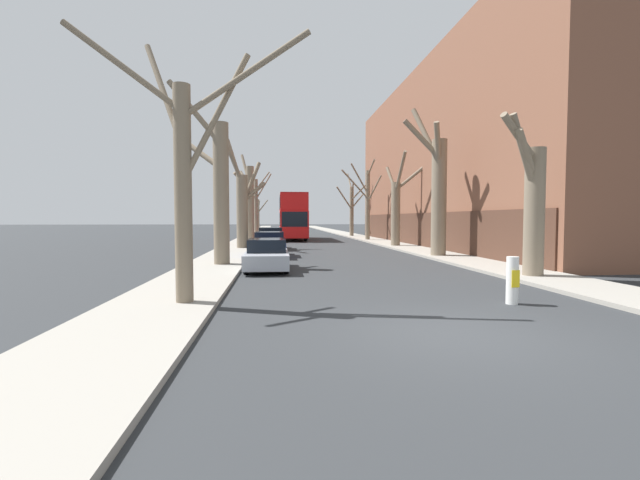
{
  "coord_description": "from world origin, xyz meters",
  "views": [
    {
      "loc": [
        -3.22,
        -7.41,
        2.1
      ],
      "look_at": [
        0.62,
        30.15,
        0.2
      ],
      "focal_mm": 24.0,
      "sensor_mm": 36.0,
      "label": 1
    }
  ],
  "objects_px": {
    "street_tree_left_1": "(219,187)",
    "street_tree_left_3": "(250,200)",
    "street_tree_right_2": "(397,207)",
    "traffic_bollard": "(512,280)",
    "parked_car_0": "(267,255)",
    "parked_car_2": "(271,239)",
    "street_tree_left_0": "(185,171)",
    "street_tree_right_3": "(367,201)",
    "double_decker_bus": "(292,214)",
    "street_tree_left_4": "(256,204)",
    "street_tree_right_1": "(437,190)",
    "parked_car_1": "(269,245)",
    "street_tree_left_5": "(257,214)",
    "street_tree_right_0": "(533,204)",
    "street_tree_left_2": "(242,203)",
    "street_tree_right_4": "(352,207)"
  },
  "relations": [
    {
      "from": "street_tree_left_5",
      "to": "street_tree_right_4",
      "type": "bearing_deg",
      "value": -38.85
    },
    {
      "from": "street_tree_left_3",
      "to": "street_tree_left_5",
      "type": "height_order",
      "value": "street_tree_left_3"
    },
    {
      "from": "street_tree_left_4",
      "to": "parked_car_1",
      "type": "bearing_deg",
      "value": -85.64
    },
    {
      "from": "parked_car_1",
      "to": "street_tree_left_1",
      "type": "bearing_deg",
      "value": -113.95
    },
    {
      "from": "street_tree_left_3",
      "to": "parked_car_2",
      "type": "bearing_deg",
      "value": -78.09
    },
    {
      "from": "parked_car_0",
      "to": "parked_car_2",
      "type": "xyz_separation_m",
      "value": [
        -0.0,
        11.88,
        0.09
      ]
    },
    {
      "from": "street_tree_left_5",
      "to": "street_tree_right_2",
      "type": "xyz_separation_m",
      "value": [
        11.38,
        -26.95,
        0.23
      ]
    },
    {
      "from": "street_tree_left_1",
      "to": "street_tree_right_2",
      "type": "xyz_separation_m",
      "value": [
        11.31,
        11.73,
        -0.5
      ]
    },
    {
      "from": "street_tree_left_1",
      "to": "parked_car_1",
      "type": "relative_size",
      "value": 1.9
    },
    {
      "from": "street_tree_left_4",
      "to": "double_decker_bus",
      "type": "xyz_separation_m",
      "value": [
        3.82,
        -5.1,
        -1.15
      ]
    },
    {
      "from": "street_tree_left_1",
      "to": "street_tree_right_3",
      "type": "bearing_deg",
      "value": 62.22
    },
    {
      "from": "street_tree_right_4",
      "to": "traffic_bollard",
      "type": "distance_m",
      "value": 38.98
    },
    {
      "from": "street_tree_right_3",
      "to": "parked_car_2",
      "type": "height_order",
      "value": "street_tree_right_3"
    },
    {
      "from": "street_tree_left_1",
      "to": "street_tree_right_1",
      "type": "bearing_deg",
      "value": 16.77
    },
    {
      "from": "street_tree_right_0",
      "to": "parked_car_1",
      "type": "height_order",
      "value": "street_tree_right_0"
    },
    {
      "from": "street_tree_right_2",
      "to": "street_tree_right_3",
      "type": "height_order",
      "value": "street_tree_right_3"
    },
    {
      "from": "street_tree_right_0",
      "to": "parked_car_1",
      "type": "xyz_separation_m",
      "value": [
        -9.18,
        9.7,
        -1.96
      ]
    },
    {
      "from": "street_tree_left_1",
      "to": "street_tree_left_3",
      "type": "height_order",
      "value": "street_tree_left_3"
    },
    {
      "from": "street_tree_right_3",
      "to": "double_decker_bus",
      "type": "height_order",
      "value": "street_tree_right_3"
    },
    {
      "from": "street_tree_left_4",
      "to": "street_tree_right_3",
      "type": "relative_size",
      "value": 0.97
    },
    {
      "from": "street_tree_left_3",
      "to": "street_tree_right_0",
      "type": "distance_m",
      "value": 27.3
    },
    {
      "from": "street_tree_right_0",
      "to": "parked_car_2",
      "type": "relative_size",
      "value": 1.32
    },
    {
      "from": "street_tree_left_0",
      "to": "parked_car_1",
      "type": "distance_m",
      "value": 13.63
    },
    {
      "from": "street_tree_left_0",
      "to": "street_tree_left_1",
      "type": "relative_size",
      "value": 0.83
    },
    {
      "from": "street_tree_left_0",
      "to": "street_tree_right_1",
      "type": "xyz_separation_m",
      "value": [
        10.76,
        11.94,
        0.43
      ]
    },
    {
      "from": "street_tree_right_2",
      "to": "traffic_bollard",
      "type": "height_order",
      "value": "street_tree_right_2"
    },
    {
      "from": "street_tree_left_3",
      "to": "street_tree_right_0",
      "type": "bearing_deg",
      "value": -65.8
    },
    {
      "from": "street_tree_right_4",
      "to": "street_tree_right_1",
      "type": "bearing_deg",
      "value": -90.07
    },
    {
      "from": "street_tree_left_4",
      "to": "street_tree_left_5",
      "type": "relative_size",
      "value": 1.32
    },
    {
      "from": "street_tree_left_0",
      "to": "street_tree_right_0",
      "type": "relative_size",
      "value": 1.19
    },
    {
      "from": "street_tree_left_5",
      "to": "parked_car_1",
      "type": "bearing_deg",
      "value": -86.39
    },
    {
      "from": "street_tree_left_0",
      "to": "street_tree_right_2",
      "type": "xyz_separation_m",
      "value": [
        10.98,
        20.33,
        -0.25
      ]
    },
    {
      "from": "street_tree_right_0",
      "to": "street_tree_right_1",
      "type": "bearing_deg",
      "value": 91.18
    },
    {
      "from": "street_tree_left_5",
      "to": "street_tree_right_0",
      "type": "height_order",
      "value": "street_tree_right_0"
    },
    {
      "from": "street_tree_left_3",
      "to": "street_tree_right_2",
      "type": "bearing_deg",
      "value": -35.89
    },
    {
      "from": "street_tree_left_1",
      "to": "street_tree_right_4",
      "type": "distance_m",
      "value": 31.69
    },
    {
      "from": "street_tree_right_4",
      "to": "traffic_bollard",
      "type": "bearing_deg",
      "value": -94.29
    },
    {
      "from": "street_tree_left_2",
      "to": "parked_car_2",
      "type": "distance_m",
      "value": 3.12
    },
    {
      "from": "street_tree_left_2",
      "to": "traffic_bollard",
      "type": "height_order",
      "value": "street_tree_left_2"
    },
    {
      "from": "street_tree_left_0",
      "to": "street_tree_left_3",
      "type": "distance_m",
      "value": 28.46
    },
    {
      "from": "street_tree_left_4",
      "to": "street_tree_right_4",
      "type": "xyz_separation_m",
      "value": [
        10.88,
        0.93,
        -0.28
      ]
    },
    {
      "from": "street_tree_left_4",
      "to": "parked_car_2",
      "type": "relative_size",
      "value": 1.73
    },
    {
      "from": "street_tree_left_0",
      "to": "parked_car_2",
      "type": "relative_size",
      "value": 1.57
    },
    {
      "from": "street_tree_left_0",
      "to": "parked_car_0",
      "type": "bearing_deg",
      "value": 76.2
    },
    {
      "from": "street_tree_right_2",
      "to": "parked_car_0",
      "type": "height_order",
      "value": "street_tree_right_2"
    },
    {
      "from": "street_tree_left_3",
      "to": "street_tree_left_4",
      "type": "height_order",
      "value": "street_tree_left_3"
    },
    {
      "from": "street_tree_left_0",
      "to": "traffic_bollard",
      "type": "bearing_deg",
      "value": -3.66
    },
    {
      "from": "street_tree_left_4",
      "to": "street_tree_right_0",
      "type": "bearing_deg",
      "value": -71.93
    },
    {
      "from": "street_tree_right_1",
      "to": "parked_car_1",
      "type": "bearing_deg",
      "value": 171.57
    },
    {
      "from": "street_tree_left_4",
      "to": "traffic_bollard",
      "type": "xyz_separation_m",
      "value": [
        7.97,
        -37.85,
        -3.07
      ]
    }
  ]
}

